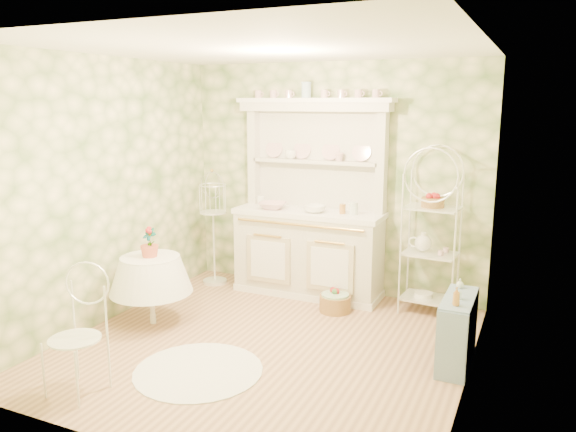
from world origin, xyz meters
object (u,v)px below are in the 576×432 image
at_px(side_shelf, 457,332).
at_px(round_table, 152,288).
at_px(kitchen_dresser, 309,199).
at_px(cafe_chair, 75,340).
at_px(floor_basket, 335,302).
at_px(birdcage_stand, 214,232).
at_px(bakers_rack, 431,237).

xyz_separation_m(side_shelf, round_table, (-2.98, -0.34, 0.08)).
bearing_deg(kitchen_dresser, cafe_chair, -104.49).
relative_size(round_table, cafe_chair, 0.87).
height_order(kitchen_dresser, floor_basket, kitchen_dresser).
relative_size(cafe_chair, birdcage_stand, 0.67).
xyz_separation_m(kitchen_dresser, bakers_rack, (1.41, -0.00, -0.31)).
relative_size(kitchen_dresser, birdcage_stand, 1.72).
bearing_deg(side_shelf, floor_basket, 152.81).
bearing_deg(bakers_rack, floor_basket, -149.88).
xyz_separation_m(kitchen_dresser, cafe_chair, (-0.75, -2.91, -0.70)).
distance_m(kitchen_dresser, side_shelf, 2.37).
distance_m(side_shelf, cafe_chair, 3.15).
bearing_deg(cafe_chair, birdcage_stand, 77.32).
height_order(side_shelf, floor_basket, side_shelf).
relative_size(side_shelf, birdcage_stand, 0.53).
bearing_deg(floor_basket, birdcage_stand, 170.10).
bearing_deg(side_shelf, round_table, -172.12).
bearing_deg(cafe_chair, side_shelf, 11.07).
xyz_separation_m(bakers_rack, cafe_chair, (-2.16, -2.91, -0.39)).
distance_m(round_table, birdcage_stand, 1.43).
height_order(kitchen_dresser, cafe_chair, kitchen_dresser).
bearing_deg(floor_basket, side_shelf, -28.53).
relative_size(kitchen_dresser, cafe_chair, 2.57).
relative_size(bakers_rack, birdcage_stand, 1.25).
xyz_separation_m(kitchen_dresser, birdcage_stand, (-1.22, -0.13, -0.48)).
xyz_separation_m(bakers_rack, side_shelf, (0.47, -1.18, -0.53)).
height_order(cafe_chair, birdcage_stand, birdcage_stand).
xyz_separation_m(cafe_chair, birdcage_stand, (-0.47, 2.78, 0.22)).
bearing_deg(birdcage_stand, bakers_rack, 2.76).
xyz_separation_m(round_table, birdcage_stand, (-0.12, 1.40, 0.28)).
xyz_separation_m(birdcage_stand, floor_basket, (1.72, -0.30, -0.56)).
distance_m(side_shelf, birdcage_stand, 3.30).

